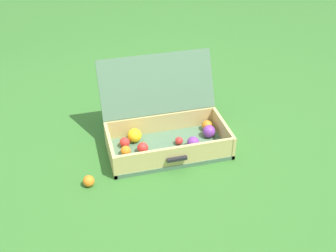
% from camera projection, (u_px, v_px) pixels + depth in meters
% --- Properties ---
extents(ground_plane, '(16.00, 16.00, 0.00)m').
position_uv_depth(ground_plane, '(151.00, 153.00, 2.45)').
color(ground_plane, '#336B28').
extents(open_suitcase, '(0.68, 0.54, 0.46)m').
position_uv_depth(open_suitcase, '(165.00, 128.00, 2.47)').
color(open_suitcase, '#4C7051').
rests_on(open_suitcase, ground).
extents(stray_ball_on_grass, '(0.06, 0.06, 0.06)m').
position_uv_depth(stray_ball_on_grass, '(89.00, 181.00, 2.21)').
color(stray_ball_on_grass, orange).
rests_on(stray_ball_on_grass, ground).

